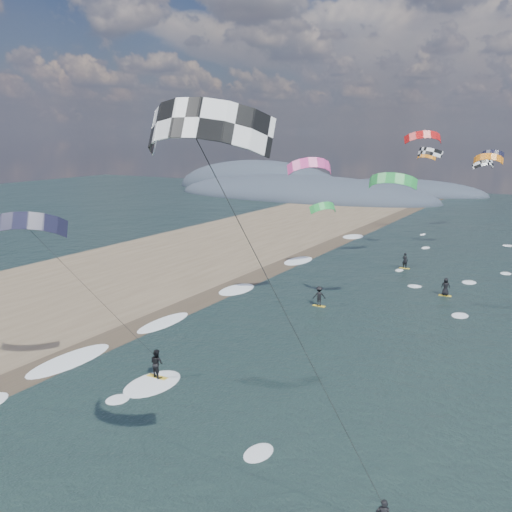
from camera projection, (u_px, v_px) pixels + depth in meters
The scene contains 9 objects.
ground at pixel (145, 453), 26.40m from camera, with size 260.00×260.00×0.00m, color black.
sand_strip at pixel (0, 314), 46.58m from camera, with size 26.00×240.00×0.00m, color brown.
wet_sand_strip at pixel (109, 340), 40.72m from camera, with size 3.00×240.00×0.00m, color #382D23.
coastal_hills at pixel (296, 193), 139.59m from camera, with size 80.00×41.00×15.00m.
kitesurfer_near_a at pixel (242, 240), 15.92m from camera, with size 7.48×8.28×15.89m.
kitesurfer_near_b at pixel (66, 273), 30.53m from camera, with size 7.18×9.08×11.42m.
far_kitesurfers at pixel (375, 286), 51.99m from camera, with size 9.86×18.15×1.76m.
bg_kite_field at pixel (436, 159), 66.67m from camera, with size 16.19×69.32×8.70m.
shoreline_surf at pixel (164, 324), 44.16m from camera, with size 2.40×79.40×0.11m.
Camera 1 is at (16.36, -18.10, 14.57)m, focal length 40.00 mm.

